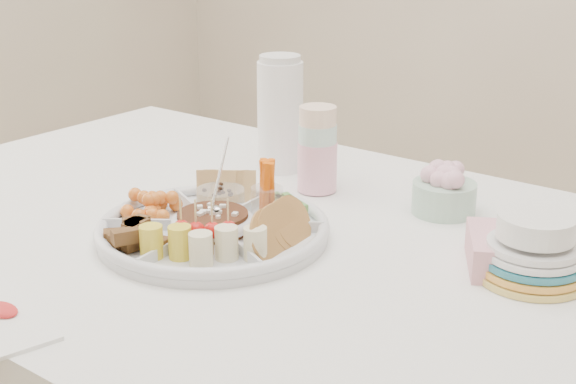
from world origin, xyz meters
The scene contains 13 objects.
party_tray centered at (0.01, -0.08, 0.78)m, with size 0.38×0.38×0.04m, color silver.
bean_dip centered at (0.01, -0.08, 0.79)m, with size 0.12×0.12×0.04m, color #442712.
tortillas centered at (0.14, -0.07, 0.80)m, with size 0.10×0.10×0.06m, color olive, non-canonical shape.
carrot_cucumber centered at (0.07, 0.04, 0.82)m, with size 0.11×0.11×0.10m, color #F35F07, non-canonical shape.
pita_raisins centered at (-0.06, 0.03, 0.80)m, with size 0.12×0.12×0.06m, color tan, non-canonical shape.
cherries centered at (-0.12, -0.09, 0.79)m, with size 0.11×0.11×0.04m, color gold, non-canonical shape.
granola_chunks centered at (-0.04, -0.20, 0.79)m, with size 0.11×0.11×0.05m, color brown, non-canonical shape.
banana_tomato centered at (0.09, -0.19, 0.82)m, with size 0.12×0.12×0.10m, color #FDE18C, non-canonical shape.
cup_stack centered at (0.01, 0.22, 0.86)m, with size 0.08×0.08×0.21m, color silver.
thermos centered at (-0.13, 0.28, 0.88)m, with size 0.09×0.09×0.24m, color white.
flower_bowl centered at (0.26, 0.26, 0.80)m, with size 0.11×0.11×0.09m, color #B1CDB9.
napkin_stack centered at (0.46, 0.12, 0.78)m, with size 0.16×0.14×0.05m, color pink.
plate_stack centered at (0.49, 0.09, 0.81)m, with size 0.16×0.16×0.10m, color gold.
Camera 1 is at (0.86, -0.98, 1.28)m, focal length 50.00 mm.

